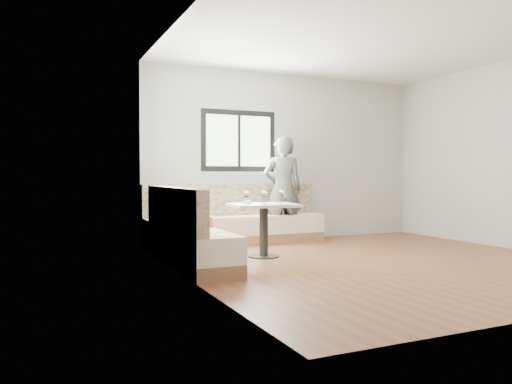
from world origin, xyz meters
TOP-DOWN VIEW (x-y plane):
  - room at (-0.08, 0.08)m, footprint 5.01×5.01m
  - banquette at (-1.59, 1.63)m, footprint 2.90×2.80m
  - table at (-1.17, 0.97)m, footprint 0.93×0.76m
  - person at (-0.27, 2.14)m, footprint 0.72×0.58m
  - olive_ramekin at (-1.35, 1.07)m, footprint 0.10×0.10m
  - wine_glass_a at (-1.46, 0.87)m, footprint 0.08×0.08m
  - wine_glass_b at (-1.25, 0.78)m, footprint 0.08×0.08m
  - wine_glass_c at (-0.97, 0.83)m, footprint 0.08×0.08m
  - wine_glass_d at (-1.11, 1.06)m, footprint 0.08×0.08m

SIDE VIEW (x-z plane):
  - banquette at x=-1.59m, z-range -0.14..0.81m
  - table at x=-1.17m, z-range 0.18..0.89m
  - olive_ramekin at x=-1.35m, z-range 0.71..0.75m
  - wine_glass_a at x=-1.46m, z-range 0.75..0.94m
  - wine_glass_b at x=-1.25m, z-range 0.75..0.94m
  - wine_glass_c at x=-0.97m, z-range 0.75..0.94m
  - wine_glass_d at x=-1.11m, z-range 0.75..0.94m
  - person at x=-0.27m, z-range 0.00..1.72m
  - room at x=-0.08m, z-range 0.01..2.82m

